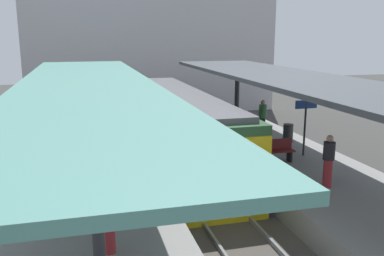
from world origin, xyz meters
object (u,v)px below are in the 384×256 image
object	(u,v)px
litter_bin	(288,133)
passenger_mid_platform	(328,160)
platform_sign	(306,115)
passenger_far_end	(108,214)
commuter_train	(178,128)
platform_bench	(276,150)
passenger_near_bench	(263,117)

from	to	relation	value
litter_bin	passenger_mid_platform	size ratio (longest dim) A/B	0.48
platform_sign	passenger_far_end	size ratio (longest dim) A/B	1.29
commuter_train	platform_bench	xyz separation A→B (m)	(2.94, -3.45, -0.26)
platform_bench	passenger_near_bench	world-z (taller)	passenger_near_bench
platform_bench	passenger_mid_platform	size ratio (longest dim) A/B	0.84
litter_bin	passenger_mid_platform	xyz separation A→B (m)	(-1.50, -5.46, 0.47)
platform_sign	passenger_far_end	distance (m)	9.82
platform_sign	passenger_far_end	world-z (taller)	platform_sign
litter_bin	passenger_mid_platform	bearing A→B (deg)	-105.34
commuter_train	platform_sign	size ratio (longest dim) A/B	5.80
passenger_mid_platform	passenger_far_end	size ratio (longest dim) A/B	0.97
passenger_mid_platform	passenger_near_bench	bearing A→B (deg)	82.08
commuter_train	platform_bench	distance (m)	4.54
commuter_train	passenger_mid_platform	size ratio (longest dim) A/B	7.67
platform_sign	litter_bin	bearing A→B (deg)	78.52
platform_sign	commuter_train	bearing A→B (deg)	146.20
litter_bin	passenger_mid_platform	distance (m)	5.68
platform_bench	passenger_mid_platform	world-z (taller)	passenger_mid_platform
platform_sign	passenger_near_bench	size ratio (longest dim) A/B	1.33
commuter_train	passenger_near_bench	world-z (taller)	commuter_train
platform_bench	passenger_near_bench	xyz separation A→B (m)	(1.39, 4.27, 0.39)
platform_sign	litter_bin	xyz separation A→B (m)	(0.43, 2.13, -1.22)
platform_sign	passenger_mid_platform	xyz separation A→B (m)	(-1.07, -3.33, -0.76)
platform_bench	passenger_far_end	distance (m)	8.33
passenger_near_bench	passenger_far_end	bearing A→B (deg)	-129.78
passenger_mid_platform	commuter_train	bearing A→B (deg)	117.98
platform_bench	litter_bin	world-z (taller)	platform_bench
litter_bin	passenger_near_bench	world-z (taller)	passenger_near_bench
passenger_mid_platform	passenger_far_end	world-z (taller)	passenger_far_end
passenger_mid_platform	litter_bin	bearing A→B (deg)	74.66
platform_sign	passenger_far_end	xyz separation A→B (m)	(-7.96, -5.70, -0.73)
commuter_train	passenger_near_bench	xyz separation A→B (m)	(4.32, 0.82, 0.13)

